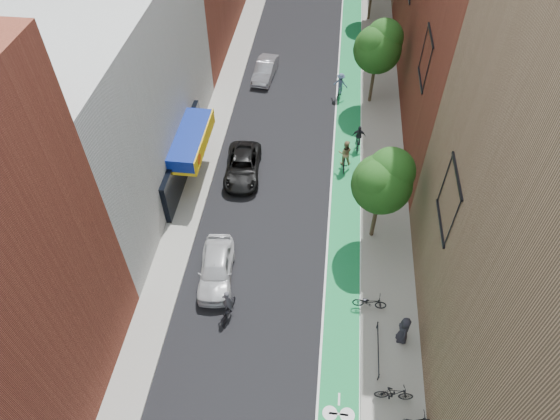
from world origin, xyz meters
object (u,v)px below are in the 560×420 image
(cyclist_lane_far, at_px, (340,86))
(pedestrian, at_px, (404,330))
(parked_car_black, at_px, (243,166))
(cyclist_lane_near, at_px, (345,157))
(parked_car_white, at_px, (216,268))
(cyclist_lane_mid, at_px, (358,140))
(cyclist_lead, at_px, (228,308))
(parked_car_silver, at_px, (265,70))

(cyclist_lane_far, distance_m, pedestrian, 21.73)
(parked_car_black, relative_size, cyclist_lane_near, 2.19)
(parked_car_white, distance_m, pedestrian, 10.51)
(parked_car_white, bearing_deg, cyclist_lane_mid, 51.52)
(cyclist_lead, xyz_separation_m, cyclist_lane_near, (5.76, 12.36, 0.33))
(cyclist_lane_far, xyz_separation_m, pedestrian, (3.81, -21.39, 0.11))
(parked_car_silver, bearing_deg, cyclist_lane_mid, -41.91)
(cyclist_lane_near, distance_m, pedestrian, 13.30)
(parked_car_silver, bearing_deg, cyclist_lane_far, -13.52)
(cyclist_lane_far, bearing_deg, cyclist_lead, 90.85)
(cyclist_lane_far, bearing_deg, cyclist_lane_mid, 118.16)
(parked_car_black, xyz_separation_m, cyclist_lane_far, (6.23, 9.94, 0.29))
(cyclist_lane_near, height_order, cyclist_lane_far, cyclist_lane_near)
(parked_car_white, height_order, pedestrian, pedestrian)
(parked_car_white, distance_m, cyclist_lane_mid, 14.47)
(parked_car_white, height_order, cyclist_lane_mid, cyclist_lane_mid)
(cyclist_lead, bearing_deg, parked_car_black, -74.06)
(parked_car_white, relative_size, parked_car_black, 0.93)
(parked_car_black, height_order, cyclist_lane_mid, cyclist_lane_mid)
(cyclist_lane_mid, relative_size, cyclist_lane_far, 0.92)
(parked_car_black, distance_m, cyclist_lane_near, 6.95)
(cyclist_lane_near, xyz_separation_m, pedestrian, (3.26, -12.89, 0.10))
(parked_car_white, xyz_separation_m, cyclist_lead, (1.10, -2.33, -0.13))
(parked_car_white, distance_m, parked_car_black, 8.59)
(parked_car_white, distance_m, cyclist_lead, 2.58)
(parked_car_white, relative_size, cyclist_lane_near, 2.03)
(cyclist_lane_mid, xyz_separation_m, cyclist_lane_far, (-1.50, 6.34, 0.24))
(parked_car_black, relative_size, cyclist_lead, 2.51)
(parked_car_white, xyz_separation_m, cyclist_lane_far, (6.30, 18.53, 0.19))
(cyclist_lane_near, bearing_deg, cyclist_lead, 63.71)
(parked_car_black, distance_m, cyclist_lane_far, 11.73)
(cyclist_lead, distance_m, cyclist_lane_far, 21.50)
(parked_car_silver, distance_m, cyclist_lead, 23.07)
(parked_car_silver, bearing_deg, parked_car_black, -84.01)
(parked_car_black, bearing_deg, parked_car_white, -94.54)
(cyclist_lane_near, xyz_separation_m, cyclist_lane_mid, (0.94, 2.16, -0.24))
(cyclist_lane_near, bearing_deg, parked_car_silver, -58.51)
(parked_car_silver, xyz_separation_m, cyclist_lead, (1.12, -23.05, -0.05))
(cyclist_lead, height_order, cyclist_lane_mid, cyclist_lead)
(parked_car_silver, relative_size, cyclist_lane_mid, 2.23)
(parked_car_white, height_order, cyclist_lane_far, cyclist_lane_far)
(parked_car_black, relative_size, parked_car_silver, 1.16)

